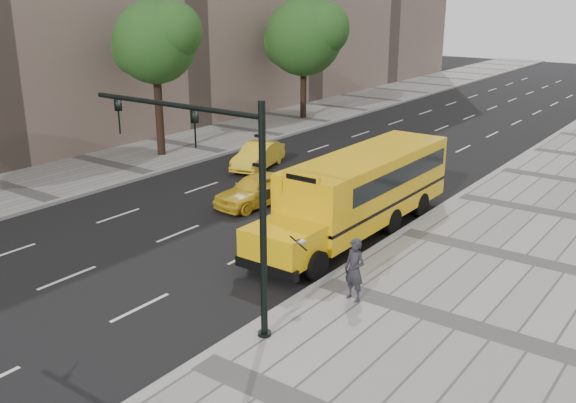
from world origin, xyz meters
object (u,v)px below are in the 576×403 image
Objects in this scene: tree_c at (305,36)px; taxi_near at (257,190)px; pedestrian at (355,270)px; tree_b at (156,42)px; traffic_signal at (220,184)px; school_bus at (364,186)px; taxi_far at (258,156)px.

tree_c is 2.09× the size of taxi_near.
tree_c is at bearing 138.79° from pedestrian.
tree_b reaches higher than traffic_signal.
pedestrian is at bearing -62.43° from school_bus.
taxi_far is (5.81, -12.63, -5.24)m from tree_c.
taxi_near is 6.19m from taxi_far.
school_bus is (14.92, -3.53, -4.58)m from tree_b.
tree_c is at bearing 100.42° from taxi_far.
taxi_far is (-3.83, 4.86, -0.03)m from taxi_near.
pedestrian reaches higher than taxi_near.
tree_b is at bearing 141.62° from traffic_signal.
tree_c is 29.59m from pedestrian.
taxi_near is 2.14× the size of pedestrian.
traffic_signal reaches higher than taxi_near.
tree_b is at bearing -90.08° from tree_c.
pedestrian is at bearing -55.37° from taxi_far.
tree_c is at bearing 120.65° from traffic_signal.
taxi_far is (5.83, 1.32, -5.67)m from tree_b.
taxi_far is 0.63× the size of traffic_signal.
tree_b is 20.74m from pedestrian.
traffic_signal is at bearing -38.38° from tree_b.
school_bus reaches higher than taxi_near.
school_bus is at bearing -13.30° from tree_b.
traffic_signal is at bearing -114.02° from pedestrian.
tree_c is 20.64m from taxi_near.
taxi_far is at bearing 150.05° from pedestrian.
taxi_near is 1.01× the size of taxi_far.
taxi_far is at bearing 151.94° from school_bus.
traffic_signal is (15.61, -12.36, -2.25)m from tree_b.
taxi_near reaches higher than taxi_far.
taxi_near is at bearing 156.66° from pedestrian.
tree_c is at bearing 89.92° from tree_b.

